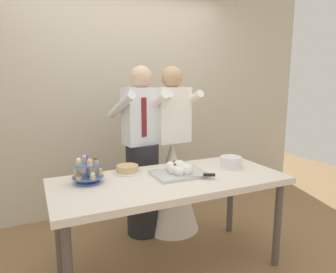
{
  "coord_description": "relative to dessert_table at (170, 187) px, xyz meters",
  "views": [
    {
      "loc": [
        -0.96,
        -2.02,
        1.51
      ],
      "look_at": [
        0.05,
        0.15,
        1.07
      ],
      "focal_mm": 32.18,
      "sensor_mm": 36.0,
      "label": 1
    }
  ],
  "objects": [
    {
      "name": "ground_plane",
      "position": [
        0.0,
        0.0,
        -0.7
      ],
      "size": [
        8.0,
        8.0,
        0.0
      ],
      "primitive_type": "plane",
      "color": "olive"
    },
    {
      "name": "person_groom",
      "position": [
        0.01,
        0.66,
        0.05
      ],
      "size": [
        0.52,
        0.55,
        1.66
      ],
      "color": "#232328",
      "rests_on": "ground_plane"
    },
    {
      "name": "dessert_table",
      "position": [
        0.0,
        0.0,
        0.0
      ],
      "size": [
        1.8,
        0.8,
        0.78
      ],
      "color": "silver",
      "rests_on": "ground_plane"
    },
    {
      "name": "round_cake",
      "position": [
        -0.26,
        0.28,
        0.1
      ],
      "size": [
        0.24,
        0.24,
        0.06
      ],
      "color": "white",
      "rests_on": "dessert_table"
    },
    {
      "name": "person_bride",
      "position": [
        0.31,
        0.63,
        -0.12
      ],
      "size": [
        0.56,
        0.56,
        1.66
      ],
      "color": "white",
      "rests_on": "ground_plane"
    },
    {
      "name": "rear_wall",
      "position": [
        0.0,
        1.41,
        0.75
      ],
      "size": [
        5.2,
        0.1,
        2.9
      ],
      "primitive_type": "cube",
      "color": "beige",
      "rests_on": "ground_plane"
    },
    {
      "name": "cupcake_stand",
      "position": [
        -0.6,
        0.16,
        0.16
      ],
      "size": [
        0.23,
        0.23,
        0.21
      ],
      "color": "#4C66B2",
      "rests_on": "dessert_table"
    },
    {
      "name": "main_cake_tray",
      "position": [
        0.09,
        0.04,
        0.11
      ],
      "size": [
        0.42,
        0.37,
        0.12
      ],
      "color": "silver",
      "rests_on": "dessert_table"
    },
    {
      "name": "plate_stack",
      "position": [
        0.6,
        0.04,
        0.12
      ],
      "size": [
        0.19,
        0.19,
        0.1
      ],
      "color": "white",
      "rests_on": "dessert_table"
    }
  ]
}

